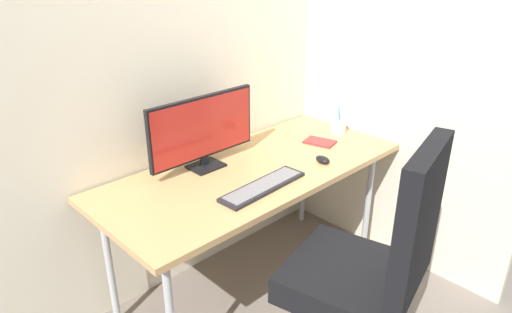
{
  "coord_description": "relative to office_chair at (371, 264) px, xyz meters",
  "views": [
    {
      "loc": [
        -1.44,
        -1.5,
        1.71
      ],
      "look_at": [
        -0.05,
        -0.07,
        0.82
      ],
      "focal_mm": 32.33,
      "sensor_mm": 36.0,
      "label": 1
    }
  ],
  "objects": [
    {
      "name": "ground_plane",
      "position": [
        0.07,
        0.75,
        -0.57
      ],
      "size": [
        8.0,
        8.0,
        0.0
      ],
      "primitive_type": "plane",
      "color": "slate"
    },
    {
      "name": "wall_back",
      "position": [
        0.07,
        1.13,
        0.83
      ],
      "size": [
        2.65,
        0.04,
        2.8
      ],
      "primitive_type": "cube",
      "color": "beige",
      "rests_on": "ground_plane"
    },
    {
      "name": "wall_side_right",
      "position": [
        0.9,
        0.6,
        0.83
      ],
      "size": [
        0.04,
        1.75,
        2.8
      ],
      "primitive_type": "cube",
      "color": "beige",
      "rests_on": "ground_plane"
    },
    {
      "name": "desk",
      "position": [
        0.07,
        0.75,
        0.1
      ],
      "size": [
        1.6,
        0.7,
        0.72
      ],
      "color": "tan",
      "rests_on": "ground_plane"
    },
    {
      "name": "office_chair",
      "position": [
        0.0,
        0.0,
        0.0
      ],
      "size": [
        0.58,
        0.61,
        1.11
      ],
      "color": "black",
      "rests_on": "ground_plane"
    },
    {
      "name": "monitor",
      "position": [
        -0.09,
        0.93,
        0.34
      ],
      "size": [
        0.61,
        0.13,
        0.37
      ],
      "color": "black",
      "rests_on": "desk"
    },
    {
      "name": "keyboard",
      "position": [
        -0.05,
        0.56,
        0.15
      ],
      "size": [
        0.47,
        0.14,
        0.02
      ],
      "color": "black",
      "rests_on": "desk"
    },
    {
      "name": "mouse",
      "position": [
        0.37,
        0.55,
        0.16
      ],
      "size": [
        0.06,
        0.09,
        0.03
      ],
      "primitive_type": "ellipsoid",
      "rotation": [
        0.0,
        0.0,
        -0.13
      ],
      "color": "black",
      "rests_on": "desk"
    },
    {
      "name": "pen_holder",
      "position": [
        0.77,
        0.75,
        0.19
      ],
      "size": [
        0.09,
        0.09,
        0.17
      ],
      "color": "silver",
      "rests_on": "desk"
    },
    {
      "name": "notebook",
      "position": [
        0.57,
        0.72,
        0.15
      ],
      "size": [
        0.15,
        0.19,
        0.01
      ],
      "primitive_type": "cube",
      "rotation": [
        0.0,
        0.0,
        0.27
      ],
      "color": "#B23333",
      "rests_on": "desk"
    }
  ]
}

